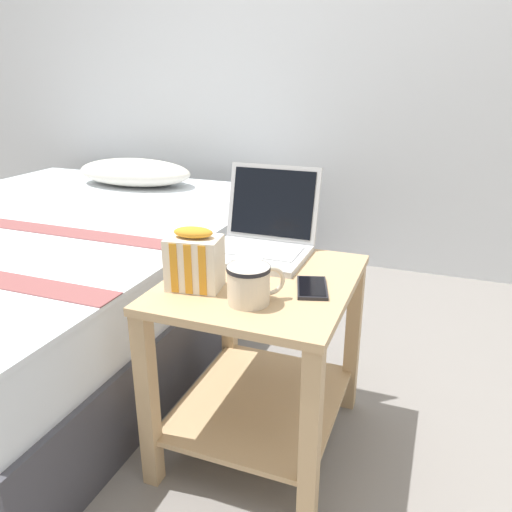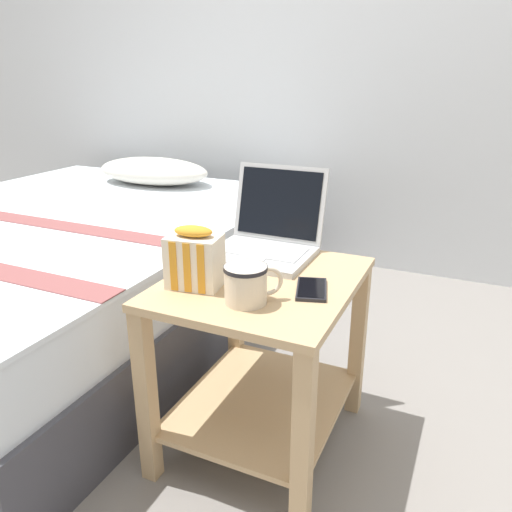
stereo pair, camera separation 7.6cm
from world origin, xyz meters
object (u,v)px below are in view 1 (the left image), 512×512
object	(u,v)px
snack_bag	(194,260)
cell_phone	(312,288)
laptop	(262,237)
bed	(45,269)
mug_front_left	(250,282)

from	to	relation	value
snack_bag	cell_phone	bearing A→B (deg)	18.52
laptop	snack_bag	bearing A→B (deg)	-101.99
laptop	cell_phone	distance (m)	0.31
snack_bag	bed	bearing A→B (deg)	153.28
snack_bag	cell_phone	xyz separation A→B (m)	(0.29, 0.10, -0.07)
mug_front_left	snack_bag	size ratio (longest dim) A/B	0.79
bed	snack_bag	distance (m)	1.20
snack_bag	cell_phone	distance (m)	0.31
snack_bag	laptop	bearing A→B (deg)	78.01
bed	snack_bag	bearing A→B (deg)	-26.72
laptop	mug_front_left	xyz separation A→B (m)	(0.10, -0.35, 0.00)
bed	snack_bag	size ratio (longest dim) A/B	12.42
snack_bag	cell_phone	world-z (taller)	snack_bag
bed	laptop	size ratio (longest dim) A/B	6.56
bed	mug_front_left	size ratio (longest dim) A/B	15.73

